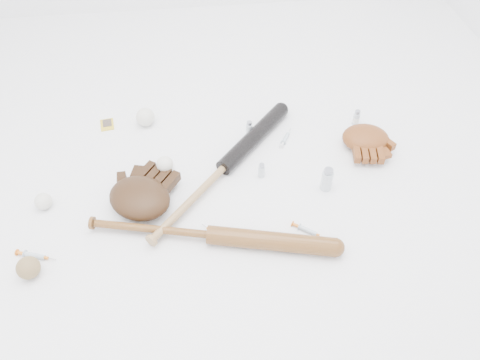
{
  "coord_description": "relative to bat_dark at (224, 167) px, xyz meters",
  "views": [
    {
      "loc": [
        -0.1,
        -1.22,
        1.38
      ],
      "look_at": [
        0.05,
        -0.01,
        0.06
      ],
      "focal_mm": 35.0,
      "sensor_mm": 36.0,
      "label": 1
    }
  ],
  "objects": [
    {
      "name": "baseball_mid",
      "position": [
        -0.33,
        -0.16,
        0.01
      ],
      "size": [
        0.08,
        0.08,
        0.08
      ],
      "primitive_type": "sphere",
      "color": "silver",
      "rests_on": "ground"
    },
    {
      "name": "baseball_upper",
      "position": [
        -0.32,
        0.34,
        0.01
      ],
      "size": [
        0.08,
        0.08,
        0.08
      ],
      "primitive_type": "sphere",
      "color": "silver",
      "rests_on": "ground"
    },
    {
      "name": "syringe_0",
      "position": [
        -0.69,
        -0.32,
        -0.02
      ],
      "size": [
        0.16,
        0.08,
        0.02
      ],
      "primitive_type": null,
      "rotation": [
        0.0,
        0.0,
        -0.32
      ],
      "color": "#ADBCC6",
      "rests_on": "ground"
    },
    {
      "name": "baseball_aged",
      "position": [
        -0.69,
        -0.39,
        0.0
      ],
      "size": [
        0.08,
        0.08,
        0.08
      ],
      "primitive_type": "sphere",
      "color": "olive",
      "rests_on": "ground"
    },
    {
      "name": "vial_1",
      "position": [
        0.62,
        0.23,
        0.0
      ],
      "size": [
        0.03,
        0.03,
        0.07
      ],
      "primitive_type": "cylinder",
      "color": "silver",
      "rests_on": "ground"
    },
    {
      "name": "vial_3",
      "position": [
        0.39,
        -0.13,
        0.02
      ],
      "size": [
        0.04,
        0.04,
        0.1
      ],
      "primitive_type": "cylinder",
      "color": "silver",
      "rests_on": "ground"
    },
    {
      "name": "glove_tan",
      "position": [
        0.61,
        0.09,
        0.01
      ],
      "size": [
        0.27,
        0.27,
        0.09
      ],
      "primitive_type": null,
      "rotation": [
        0.0,
        0.0,
        2.96
      ],
      "color": "brown",
      "rests_on": "ground"
    },
    {
      "name": "bat_wood",
      "position": [
        -0.08,
        -0.33,
        -0.0
      ],
      "size": [
        0.92,
        0.29,
        0.07
      ],
      "primitive_type": null,
      "rotation": [
        0.0,
        0.0,
        -0.24
      ],
      "color": "brown",
      "rests_on": "ground"
    },
    {
      "name": "baseball_left",
      "position": [
        -0.69,
        -0.09,
        -0.0
      ],
      "size": [
        0.06,
        0.06,
        0.06
      ],
      "primitive_type": "sphere",
      "color": "silver",
      "rests_on": "ground"
    },
    {
      "name": "glove_dark",
      "position": [
        -0.33,
        -0.14,
        0.02
      ],
      "size": [
        0.4,
        0.4,
        0.1
      ],
      "primitive_type": null,
      "rotation": [
        0.0,
        0.0,
        -0.61
      ],
      "color": "black",
      "rests_on": "ground"
    },
    {
      "name": "syringe_2",
      "position": [
        0.28,
        0.17,
        -0.03
      ],
      "size": [
        0.09,
        0.14,
        0.02
      ],
      "primitive_type": null,
      "rotation": [
        0.0,
        0.0,
        1.05
      ],
      "color": "#ADBCC6",
      "rests_on": "ground"
    },
    {
      "name": "bat_dark",
      "position": [
        0.0,
        0.0,
        0.0
      ],
      "size": [
        0.67,
        0.74,
        0.07
      ],
      "primitive_type": null,
      "rotation": [
        0.0,
        0.0,
        0.85
      ],
      "color": "black",
      "rests_on": "ground"
    },
    {
      "name": "vial_4",
      "position": [
        -0.39,
        -0.17,
        -0.0
      ],
      "size": [
        0.02,
        0.02,
        0.06
      ],
      "primitive_type": "cylinder",
      "color": "silver",
      "rests_on": "ground"
    },
    {
      "name": "syringe_1",
      "position": [
        -0.06,
        -0.31,
        -0.03
      ],
      "size": [
        0.11,
        0.12,
        0.02
      ],
      "primitive_type": null,
      "rotation": [
        0.0,
        0.0,
        2.28
      ],
      "color": "#ADBCC6",
      "rests_on": "ground"
    },
    {
      "name": "pedestal",
      "position": [
        -0.23,
        0.01,
        -0.01
      ],
      "size": [
        0.07,
        0.07,
        0.04
      ],
      "primitive_type": "cube",
      "rotation": [
        0.0,
        0.0,
        0.04
      ],
      "color": "white",
      "rests_on": "ground"
    },
    {
      "name": "vial_2",
      "position": [
        0.15,
        -0.04,
        -0.0
      ],
      "size": [
        0.03,
        0.03,
        0.07
      ],
      "primitive_type": "cylinder",
      "color": "silver",
      "rests_on": "ground"
    },
    {
      "name": "syringe_3",
      "position": [
        0.27,
        -0.33,
        -0.03
      ],
      "size": [
        0.14,
        0.11,
        0.02
      ],
      "primitive_type": null,
      "rotation": [
        0.0,
        0.0,
        -0.65
      ],
      "color": "#ADBCC6",
      "rests_on": "ground"
    },
    {
      "name": "vial_0",
      "position": [
        0.13,
        0.22,
        0.0
      ],
      "size": [
        0.03,
        0.03,
        0.07
      ],
      "primitive_type": "cylinder",
      "color": "silver",
      "rests_on": "ground"
    },
    {
      "name": "trading_card",
      "position": [
        -0.5,
        0.36,
        -0.03
      ],
      "size": [
        0.07,
        0.09,
        0.0
      ],
      "primitive_type": "cube",
      "rotation": [
        0.0,
        0.0,
        0.14
      ],
      "color": "gold",
      "rests_on": "ground"
    },
    {
      "name": "baseball_on_pedestal",
      "position": [
        -0.23,
        0.01,
        0.04
      ],
      "size": [
        0.07,
        0.07,
        0.07
      ],
      "primitive_type": "sphere",
      "color": "silver",
      "rests_on": "pedestal"
    }
  ]
}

